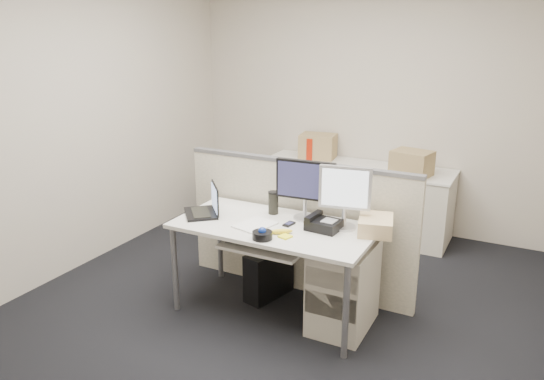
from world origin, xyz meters
The scene contains 26 objects.
floor centered at (0.00, 0.00, -0.01)m, with size 4.00×4.50×0.01m, color black.
wall_back centered at (0.00, 2.25, 1.35)m, with size 4.00×0.02×2.70m, color #BAADA0.
wall_left centered at (-2.00, 0.00, 1.35)m, with size 0.02×4.50×2.70m, color #BAADA0.
desk centered at (0.00, 0.00, 0.66)m, with size 1.50×0.75×0.73m.
keyboard_tray centered at (0.00, -0.18, 0.62)m, with size 0.62×0.32×0.02m, color white.
drawer_pedestal centered at (0.55, 0.05, 0.33)m, with size 0.40×0.55×0.65m, color #BAB39D.
cubicle_partition centered at (0.00, 0.45, 0.55)m, with size 2.00×0.06×1.10m, color beige.
back_counter centered at (0.00, 1.93, 0.36)m, with size 2.00×0.60×0.72m, color #BAB39D.
monitor_main centered at (0.15, 0.23, 0.96)m, with size 0.46×0.18×0.46m, color black.
monitor_small centered at (0.48, 0.18, 0.96)m, with size 0.38×0.19×0.46m, color #B7B7BC.
laptop centered at (-0.62, -0.06, 0.85)m, with size 0.32×0.24×0.24m, color black.
trackball centered at (0.05, -0.28, 0.76)m, with size 0.14×0.14×0.05m, color black.
desk_phone centered at (0.37, 0.08, 0.77)m, with size 0.23×0.19×0.07m, color black.
paper_stack centered at (-0.12, -0.08, 0.74)m, with size 0.23×0.29×0.01m, color silver.
sticky_pad centered at (0.18, -0.18, 0.74)m, with size 0.08×0.08×0.01m, color #FFF91B.
travel_mug centered at (-0.12, 0.22, 0.82)m, with size 0.08×0.08×0.17m, color black.
banana centered at (0.13, -0.14, 0.75)m, with size 0.17×0.04×0.04m, color yellow.
cellphone centered at (0.10, 0.05, 0.74)m, with size 0.05×0.10×0.01m, color black.
manila_folders centered at (0.72, 0.20, 0.79)m, with size 0.24×0.31×0.11m, color beige.
keyboard centered at (-0.05, -0.14, 0.64)m, with size 0.48×0.17×0.03m, color black.
pc_tower_desk centered at (-0.15, 0.20, 0.20)m, with size 0.17×0.43×0.41m, color black.
pc_tower_spare_dark centered at (-1.45, 1.63, 0.22)m, with size 0.19×0.47×0.44m, color black.
pc_tower_spare_silver centered at (-1.61, 2.03, 0.23)m, with size 0.19×0.49×0.45m, color #B7B7BC.
cardboard_box_left centered at (-0.50, 2.05, 0.86)m, with size 0.38×0.29×0.29m, color tan.
cardboard_box_right centered at (0.60, 1.81, 0.85)m, with size 0.37×0.29×0.27m, color tan.
red_binder centered at (-0.55, 2.03, 0.85)m, with size 0.07×0.28×0.26m, color #A11A06.
Camera 1 is at (1.68, -3.31, 2.17)m, focal length 35.00 mm.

